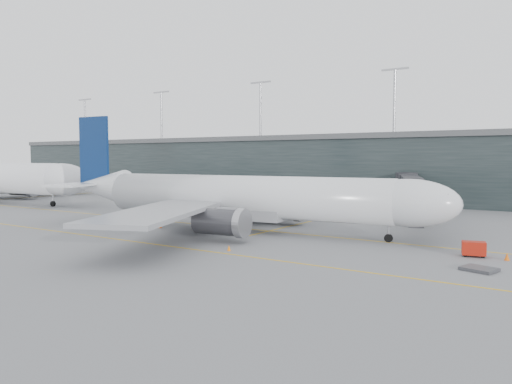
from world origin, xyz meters
The scene contains 17 objects.
ground centered at (0.00, 0.00, 0.00)m, with size 320.00×320.00×0.00m, color slate.
taxiline_a centered at (0.00, -4.00, 0.01)m, with size 160.00×0.25×0.02m, color gold.
taxiline_b centered at (0.00, -20.00, 0.01)m, with size 160.00×0.25×0.02m, color gold.
taxiline_lead_main centered at (5.00, 20.00, 0.01)m, with size 0.25×60.00×0.02m, color gold.
taxiline_lead_adj centered at (-75.00, 20.00, 0.01)m, with size 0.25×60.00×0.02m, color gold.
terminal centered at (0.00, 58.00, 7.62)m, with size 240.00×36.00×29.00m.
main_aircraft centered at (1.45, -6.02, 4.60)m, with size 58.48×54.66×16.39m.
jet_bridge centered at (17.82, 24.68, 5.20)m, with size 18.17×44.06×6.95m.
gse_cart centered at (31.40, -7.52, 0.85)m, with size 2.52×1.93×1.53m.
baggage_dolly centered at (32.97, -13.98, 0.17)m, with size 2.78×2.22×0.28m, color #37383C.
uld_a centered at (-6.46, 10.66, 0.95)m, with size 2.28×1.98×1.80m.
uld_b centered at (-0.96, 12.03, 1.10)m, with size 2.82×2.56×2.09m.
uld_c centered at (0.84, 11.23, 0.93)m, with size 2.11×1.76×1.77m.
cone_nose centered at (34.44, -7.72, 0.39)m, with size 0.49×0.49×0.78m, color orange.
cone_wing_stbd centered at (8.95, -18.51, 0.31)m, with size 0.39×0.39×0.61m, color orange.
cone_wing_port centered at (10.25, 10.06, 0.39)m, with size 0.48×0.48×0.77m, color orange.
cone_tail centered at (-9.48, -9.93, 0.40)m, with size 0.50×0.50×0.80m, color #F75D0D.
Camera 1 is at (40.36, -60.93, 9.99)m, focal length 35.00 mm.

